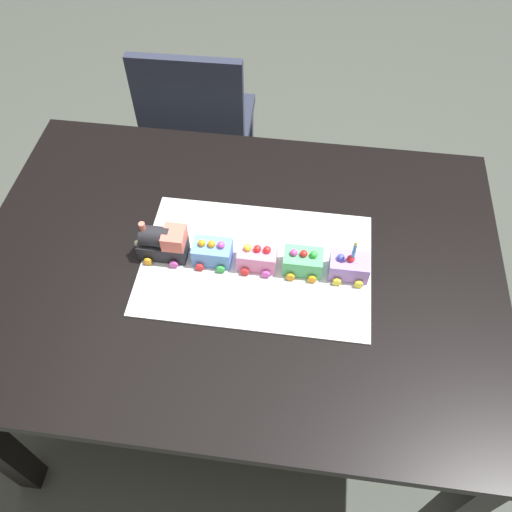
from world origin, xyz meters
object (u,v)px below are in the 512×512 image
cake_car_tanker_mint_green (303,263)px  birthday_candle (354,251)px  dining_table (237,285)px  cake_car_hopper_lavender (349,268)px  chair (199,128)px  cake_car_caboose_sky_blue (212,253)px  cake_locomotive (163,244)px  cake_car_gondola_bubblegum (257,258)px

cake_car_tanker_mint_green → birthday_candle: birthday_candle is taller
dining_table → cake_car_tanker_mint_green: (0.17, -0.00, 0.14)m
cake_car_hopper_lavender → birthday_candle: bearing=0.0°
dining_table → cake_car_hopper_lavender: cake_car_hopper_lavender is taller
dining_table → chair: (-0.29, 0.83, -0.16)m
cake_car_caboose_sky_blue → cake_locomotive: bearing=180.0°
cake_car_hopper_lavender → birthday_candle: birthday_candle is taller
chair → cake_car_gondola_bubblegum: (0.35, -0.84, 0.30)m
birthday_candle → chair: bearing=125.0°
cake_locomotive → cake_car_caboose_sky_blue: cake_locomotive is taller
cake_car_caboose_sky_blue → chair: bearing=105.2°
cake_car_caboose_sky_blue → cake_car_hopper_lavender: same height
cake_car_caboose_sky_blue → cake_car_gondola_bubblegum: 0.12m
dining_table → cake_car_hopper_lavender: (0.29, -0.00, 0.14)m
dining_table → cake_car_tanker_mint_green: 0.22m
birthday_candle → cake_car_hopper_lavender: bearing=-180.0°
birthday_candle → cake_car_tanker_mint_green: bearing=-180.0°
dining_table → cake_car_caboose_sky_blue: 0.15m
cake_locomotive → dining_table: bearing=1.3°
dining_table → chair: 0.90m
chair → cake_car_gondola_bubblegum: size_ratio=8.60×
dining_table → cake_car_caboose_sky_blue: bearing=-176.0°
cake_car_hopper_lavender → cake_car_caboose_sky_blue: bearing=-180.0°
dining_table → cake_car_tanker_mint_green: bearing=-1.4°
dining_table → cake_car_hopper_lavender: size_ratio=14.00×
birthday_candle → cake_car_caboose_sky_blue: bearing=-180.0°
chair → cake_car_caboose_sky_blue: bearing=103.9°
dining_table → cake_car_caboose_sky_blue: cake_car_caboose_sky_blue is taller
chair → birthday_candle: birthday_candle is taller
cake_car_gondola_bubblegum → cake_locomotive: bearing=180.0°
chair → cake_car_tanker_mint_green: chair is taller
cake_car_gondola_bubblegum → cake_car_tanker_mint_green: (0.12, 0.00, 0.00)m
cake_locomotive → cake_car_gondola_bubblegum: (0.25, -0.00, -0.02)m
chair → cake_locomotive: (0.10, -0.84, 0.32)m
cake_locomotive → cake_car_hopper_lavender: (0.48, -0.00, -0.02)m
cake_car_caboose_sky_blue → cake_car_tanker_mint_green: same height
cake_car_gondola_bubblegum → birthday_candle: birthday_candle is taller
chair → cake_car_caboose_sky_blue: chair is taller
cake_car_tanker_mint_green → cake_car_gondola_bubblegum: bearing=180.0°
dining_table → cake_car_caboose_sky_blue: (-0.06, -0.00, 0.14)m
cake_car_caboose_sky_blue → birthday_candle: 0.36m
cake_car_tanker_mint_green → cake_car_hopper_lavender: size_ratio=1.00×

